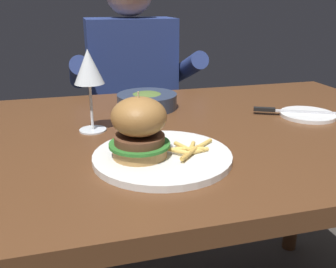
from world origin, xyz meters
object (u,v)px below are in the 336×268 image
(diner_person, at_px, (133,117))
(burger_sandwich, at_px, (139,127))
(wine_glass, at_px, (89,70))
(bread_plate, at_px, (308,115))
(soup_bowl, at_px, (147,100))
(main_plate, at_px, (162,157))
(table_knife, at_px, (289,111))

(diner_person, bearing_deg, burger_sandwich, -98.79)
(wine_glass, bearing_deg, bread_plate, -3.28)
(burger_sandwich, xyz_separation_m, soup_bowl, (0.10, 0.39, -0.05))
(wine_glass, height_order, diner_person, diner_person)
(burger_sandwich, distance_m, diner_person, 0.92)
(bread_plate, bearing_deg, wine_glass, 176.72)
(wine_glass, bearing_deg, soup_bowl, 43.65)
(bread_plate, relative_size, soup_bowl, 0.85)
(burger_sandwich, xyz_separation_m, bread_plate, (0.52, 0.19, -0.07))
(diner_person, bearing_deg, soup_bowl, -94.42)
(main_plate, bearing_deg, soup_bowl, 82.50)
(diner_person, bearing_deg, wine_glass, -107.98)
(wine_glass, distance_m, table_knife, 0.56)
(burger_sandwich, relative_size, table_knife, 0.59)
(wine_glass, xyz_separation_m, soup_bowl, (0.17, 0.17, -0.13))
(wine_glass, distance_m, diner_person, 0.76)
(table_knife, bearing_deg, burger_sandwich, -156.08)
(burger_sandwich, height_order, wine_glass, wine_glass)
(bread_plate, height_order, soup_bowl, soup_bowl)
(main_plate, xyz_separation_m, wine_glass, (-0.12, 0.22, 0.15))
(wine_glass, height_order, soup_bowl, wine_glass)
(main_plate, relative_size, soup_bowl, 1.59)
(burger_sandwich, height_order, diner_person, diner_person)
(soup_bowl, bearing_deg, diner_person, 85.58)
(table_knife, xyz_separation_m, diner_person, (-0.33, 0.67, -0.19))
(table_knife, bearing_deg, diner_person, 116.57)
(main_plate, bearing_deg, wine_glass, 119.29)
(soup_bowl, bearing_deg, bread_plate, -25.63)
(soup_bowl, bearing_deg, main_plate, -97.50)
(main_plate, relative_size, wine_glass, 1.41)
(burger_sandwich, bearing_deg, main_plate, -0.64)
(bread_plate, xyz_separation_m, soup_bowl, (-0.42, 0.20, 0.02))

